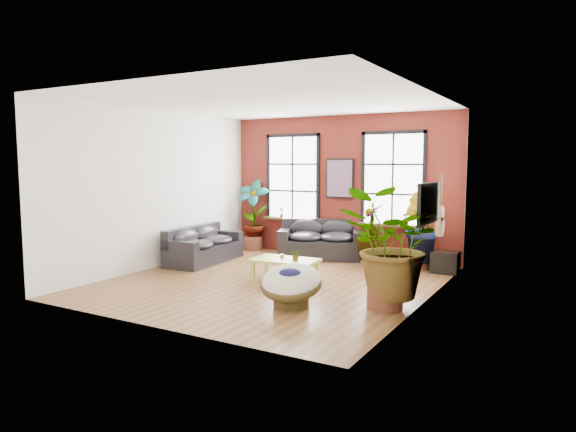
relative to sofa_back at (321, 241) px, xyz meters
The scene contains 19 objects.
room 2.96m from the sofa_back, 83.62° to the right, with size 6.04×6.54×3.54m.
sofa_back is the anchor object (origin of this frame).
sofa_left 2.90m from the sofa_back, 139.42° to the right, with size 1.07×2.19×0.84m.
coffee_table 2.53m from the sofa_back, 80.60° to the right, with size 1.36×0.84×0.50m.
papasan_chair 4.41m from the sofa_back, 70.34° to the right, with size 1.20×1.21×0.75m.
poster 1.61m from the sofa_back, 53.94° to the left, with size 0.74×0.06×0.98m.
tv_wall_unit 4.05m from the sofa_back, 34.05° to the right, with size 0.13×1.86×1.20m.
media_box 3.08m from the sofa_back, ahead, with size 0.56×0.47×0.46m.
pot_back_left 2.13m from the sofa_back, behind, with size 0.58×0.58×0.36m.
pot_back_right 2.48m from the sofa_back, ahead, with size 0.63×0.63×0.36m.
pot_right_wall 4.48m from the sofa_back, 50.74° to the right, with size 0.63×0.63×0.43m.
pot_mid 1.48m from the sofa_back, 14.09° to the right, with size 0.45×0.45×0.32m.
floor_plant_back_left 2.21m from the sofa_back, behind, with size 0.92×0.63×1.76m, color #144D14.
floor_plant_back_right 2.51m from the sofa_back, ahead, with size 0.88×0.71×1.60m, color #144D14.
floor_plant_right_wall 4.52m from the sofa_back, 50.32° to the right, with size 1.59×1.38×1.77m, color #144D14.
floor_plant_mid 1.51m from the sofa_back, 13.87° to the right, with size 0.71×0.71×1.27m, color #144D14.
table_plant 2.66m from the sofa_back, 74.75° to the right, with size 0.20×0.18×0.23m, color #144D14.
sill_plant_left 1.53m from the sofa_back, 165.41° to the left, with size 0.14×0.10×0.27m, color #144D14.
sill_plant_right 2.12m from the sofa_back, 10.03° to the left, with size 0.15×0.15×0.27m, color #144D14.
Camera 1 is at (5.20, -8.49, 2.35)m, focal length 32.00 mm.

